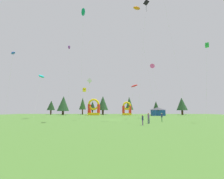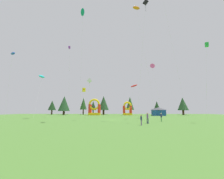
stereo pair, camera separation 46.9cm
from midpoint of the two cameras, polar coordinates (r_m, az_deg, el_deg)
name	(u,v)px [view 2 (the right image)]	position (r m, az deg, el deg)	size (l,w,h in m)	color
ground_plane	(111,120)	(37.28, 0.11, -11.41)	(120.00, 120.00, 0.00)	#47752D
kite_teal_parafoil	(83,12)	(38.23, -10.66, 26.67)	(1.86, 6.43, 24.45)	#0C7F7A
kite_pink_delta	(152,67)	(50.40, 15.08, 8.36)	(3.59, 1.49, 16.95)	#EA599E
kite_red_parafoil	(134,86)	(39.40, 8.62, 1.36)	(2.55, 2.21, 9.05)	red
kite_yellow_box	(84,90)	(35.66, -10.18, -0.15)	(1.71, 2.20, 7.48)	yellow
kite_black_diamond	(145,4)	(38.28, 12.84, 29.03)	(2.03, 6.01, 26.00)	black
kite_blue_parafoil	(13,54)	(36.47, -33.02, 11.28)	(2.99, 3.16, 13.81)	blue
kite_green_box	(207,45)	(37.03, 32.46, 13.98)	(2.21, 5.79, 15.83)	green
kite_orange_parafoil	(136,8)	(43.21, 9.54, 28.02)	(6.03, 4.43, 28.21)	orange
kite_white_diamond	(89,81)	(43.56, -8.33, 3.14)	(1.75, 3.64, 11.20)	white
kite_cyan_parafoil	(42,76)	(48.64, -24.73, 4.48)	(1.91, 5.88, 12.83)	#19B7CC
kite_purple_parafoil	(69,48)	(58.45, -15.54, 15.00)	(2.65, 9.88, 25.26)	purple
person_left_edge	(161,117)	(32.95, 18.47, -9.65)	(0.41, 0.41, 1.77)	#33723F
person_midfield	(141,119)	(24.34, 11.53, -10.90)	(0.38, 0.38, 1.61)	#724C8C
person_far_side	(148,117)	(27.68, 13.74, -10.12)	(0.40, 0.40, 1.88)	navy
inflatable_yellow_castle	(94,109)	(72.57, -6.45, -7.31)	(5.52, 3.99, 7.71)	yellow
inflatable_blue_arch	(127,110)	(72.98, 6.02, -7.68)	(4.19, 3.68, 6.39)	yellow
festival_tent	(158,112)	(68.49, 17.33, -7.93)	(5.30, 3.67, 3.56)	#19478C
tree_row_0	(52,105)	(89.27, -21.53, -5.63)	(4.23, 4.23, 7.54)	#4C331E
tree_row_1	(64,104)	(81.71, -17.46, -5.10)	(5.94, 5.94, 9.56)	#4C331E
tree_row_2	(83,104)	(84.46, -10.58, -5.31)	(3.70, 3.70, 9.09)	#4C331E
tree_row_3	(93,106)	(78.85, -6.93, -6.14)	(3.19, 3.19, 6.93)	#4C331E
tree_row_4	(104,103)	(81.45, -3.03, -5.17)	(5.68, 5.68, 9.89)	#4C331E
tree_row_5	(130,103)	(82.63, 6.97, -5.22)	(4.30, 4.30, 9.60)	#4C331E
tree_row_6	(157,106)	(80.90, 16.72, -5.83)	(3.02, 3.02, 6.91)	#4C331E
tree_row_7	(183,104)	(85.25, 25.30, -4.96)	(5.30, 5.30, 8.78)	#4C331E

